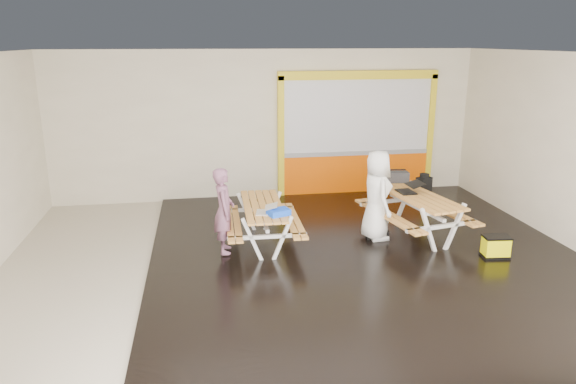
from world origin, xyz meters
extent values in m
cube|color=#B7AD9B|center=(0.00, 0.00, -0.01)|extent=(10.00, 8.00, 0.01)
cube|color=white|center=(0.00, 0.00, 3.50)|extent=(10.00, 8.00, 0.01)
cube|color=beige|center=(0.00, 4.00, 1.75)|extent=(10.00, 0.01, 3.50)
cube|color=beige|center=(0.00, -4.00, 1.75)|extent=(10.00, 0.01, 3.50)
cube|color=beige|center=(5.00, 0.00, 1.75)|extent=(0.01, 8.00, 3.50)
cube|color=black|center=(1.25, 0.00, 0.03)|extent=(7.50, 7.98, 0.05)
cube|color=#ED5901|center=(2.20, 3.93, 0.50)|extent=(3.60, 0.12, 1.00)
cube|color=gray|center=(2.20, 3.93, 1.03)|extent=(3.60, 0.14, 0.10)
cube|color=silver|center=(2.20, 3.94, 1.94)|extent=(3.60, 0.08, 1.72)
cube|color=yellow|center=(0.33, 3.92, 1.45)|extent=(0.14, 0.16, 2.90)
cube|color=yellow|center=(4.07, 3.92, 1.45)|extent=(0.14, 0.16, 2.90)
cube|color=yellow|center=(2.20, 3.92, 2.90)|extent=(3.88, 0.16, 0.20)
cube|color=#CB8B3B|center=(-0.76, 0.83, 0.78)|extent=(0.17, 2.00, 0.04)
cube|color=#CB8B3B|center=(-0.62, 0.82, 0.78)|extent=(0.17, 2.00, 0.04)
cube|color=#CB8B3B|center=(-0.48, 0.82, 0.78)|extent=(0.17, 2.00, 0.04)
cube|color=#CB8B3B|center=(-0.34, 0.82, 0.78)|extent=(0.17, 2.00, 0.04)
cube|color=#CB8B3B|center=(-0.20, 0.82, 0.78)|extent=(0.17, 2.00, 0.04)
cube|color=white|center=(-0.76, 0.07, 0.42)|extent=(0.37, 0.07, 0.80)
cube|color=white|center=(-0.24, 0.06, 0.42)|extent=(0.37, 0.07, 0.80)
cube|color=white|center=(-0.50, 0.06, 0.47)|extent=(1.37, 0.09, 0.06)
cube|color=white|center=(-0.50, 0.06, 0.73)|extent=(0.68, 0.07, 0.06)
cube|color=white|center=(-0.72, 1.59, 0.42)|extent=(0.37, 0.07, 0.80)
cube|color=white|center=(-0.20, 1.57, 0.42)|extent=(0.37, 0.07, 0.80)
cube|color=white|center=(-0.46, 1.58, 0.47)|extent=(1.37, 0.09, 0.06)
cube|color=white|center=(-0.46, 1.58, 0.73)|extent=(0.68, 0.07, 0.06)
cube|color=white|center=(-0.48, 0.82, 0.58)|extent=(0.10, 1.64, 0.06)
cube|color=#CB8B3B|center=(-1.10, 0.84, 0.48)|extent=(0.16, 2.00, 0.04)
cube|color=#CB8B3B|center=(-0.96, 0.83, 0.48)|extent=(0.16, 2.00, 0.04)
cube|color=#CB8B3B|center=(0.00, 0.81, 0.48)|extent=(0.16, 2.00, 0.04)
cube|color=#CB8B3B|center=(0.14, 0.81, 0.48)|extent=(0.16, 2.00, 0.04)
cube|color=#CB8B3B|center=(2.16, 0.72, 0.84)|extent=(0.56, 2.16, 0.04)
cube|color=#CB8B3B|center=(2.31, 0.75, 0.84)|extent=(0.56, 2.16, 0.04)
cube|color=#CB8B3B|center=(2.47, 0.78, 0.84)|extent=(0.56, 2.16, 0.04)
cube|color=#CB8B3B|center=(2.62, 0.81, 0.84)|extent=(0.56, 2.16, 0.04)
cube|color=#CB8B3B|center=(2.77, 0.84, 0.84)|extent=(0.56, 2.16, 0.04)
cube|color=white|center=(2.35, -0.09, 0.46)|extent=(0.41, 0.14, 0.87)
cube|color=white|center=(2.91, 0.03, 0.46)|extent=(0.41, 0.14, 0.87)
cube|color=white|center=(2.63, -0.03, 0.51)|extent=(1.47, 0.36, 0.07)
cube|color=white|center=(2.63, -0.03, 0.79)|extent=(0.73, 0.21, 0.07)
cube|color=white|center=(2.03, 1.53, 0.46)|extent=(0.41, 0.14, 0.87)
cube|color=white|center=(2.58, 1.64, 0.46)|extent=(0.41, 0.14, 0.87)
cube|color=white|center=(2.30, 1.59, 0.51)|extent=(1.47, 0.36, 0.07)
cube|color=white|center=(2.30, 1.59, 0.79)|extent=(0.73, 0.21, 0.07)
cube|color=white|center=(2.47, 0.78, 0.63)|extent=(0.42, 1.76, 0.07)
cube|color=#CB8B3B|center=(1.81, 0.65, 0.52)|extent=(0.56, 2.16, 0.04)
cube|color=#CB8B3B|center=(1.95, 0.68, 0.52)|extent=(0.56, 2.16, 0.04)
cube|color=#CB8B3B|center=(2.98, 0.88, 0.52)|extent=(0.56, 2.16, 0.04)
cube|color=#CB8B3B|center=(3.12, 0.91, 0.52)|extent=(0.56, 2.16, 0.04)
imported|color=#7F4F69|center=(-1.20, 0.50, 0.84)|extent=(0.37, 0.56, 1.53)
imported|color=white|center=(1.65, 0.74, 0.91)|extent=(0.59, 0.86, 1.70)
cube|color=silver|center=(-0.53, 0.36, 0.81)|extent=(0.29, 0.37, 0.02)
cube|color=silver|center=(-0.39, 0.33, 0.92)|extent=(0.27, 0.37, 0.06)
cube|color=silver|center=(-0.39, 0.34, 0.92)|extent=(0.23, 0.32, 0.05)
cube|color=black|center=(2.32, 0.96, 0.88)|extent=(0.32, 0.43, 0.02)
cube|color=black|center=(2.51, 0.97, 1.02)|extent=(0.30, 0.43, 0.08)
cube|color=silver|center=(2.50, 0.97, 1.02)|extent=(0.25, 0.37, 0.07)
cube|color=blue|center=(-0.28, 0.20, 0.85)|extent=(0.43, 0.36, 0.11)
cube|color=black|center=(2.42, 1.73, 0.97)|extent=(0.49, 0.28, 0.21)
cylinder|color=black|center=(2.42, 1.73, 1.12)|extent=(0.35, 0.06, 0.03)
cube|color=black|center=(2.97, 1.61, 0.76)|extent=(0.35, 0.30, 0.43)
cylinder|color=black|center=(2.97, 1.61, 0.99)|extent=(0.25, 0.25, 0.11)
cube|color=black|center=(1.71, 0.75, 0.13)|extent=(0.47, 0.39, 0.15)
cube|color=black|center=(3.44, -0.48, 0.07)|extent=(0.48, 0.34, 0.05)
cube|color=#E3DF04|center=(3.44, -0.48, 0.24)|extent=(0.45, 0.31, 0.34)
cube|color=black|center=(3.44, -0.48, 0.42)|extent=(0.48, 0.34, 0.03)
camera|label=1|loc=(-1.53, -8.32, 3.71)|focal=32.95mm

